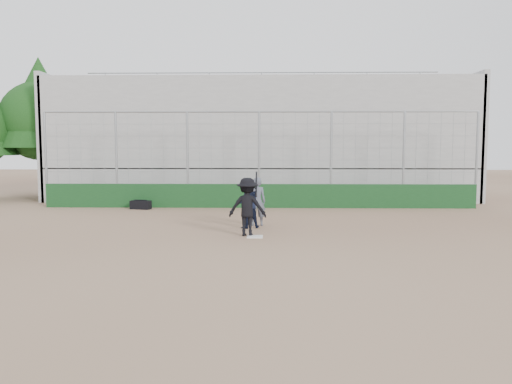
{
  "coord_description": "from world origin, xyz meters",
  "views": [
    {
      "loc": [
        0.35,
        -13.84,
        2.48
      ],
      "look_at": [
        0.0,
        1.4,
        1.15
      ],
      "focal_mm": 35.0,
      "sensor_mm": 36.0,
      "label": 1
    }
  ],
  "objects_px": {
    "batter_at_plate": "(247,207)",
    "catcher_crouched": "(248,212)",
    "umpire": "(257,204)",
    "equipment_bag": "(141,205)"
  },
  "relations": [
    {
      "from": "batter_at_plate",
      "to": "equipment_bag",
      "type": "relative_size",
      "value": 2.06
    },
    {
      "from": "umpire",
      "to": "equipment_bag",
      "type": "bearing_deg",
      "value": -45.94
    },
    {
      "from": "batter_at_plate",
      "to": "equipment_bag",
      "type": "bearing_deg",
      "value": 127.04
    },
    {
      "from": "batter_at_plate",
      "to": "catcher_crouched",
      "type": "bearing_deg",
      "value": 91.81
    },
    {
      "from": "catcher_crouched",
      "to": "umpire",
      "type": "height_order",
      "value": "umpire"
    },
    {
      "from": "umpire",
      "to": "equipment_bag",
      "type": "xyz_separation_m",
      "value": [
        -4.86,
        4.27,
        -0.53
      ]
    },
    {
      "from": "catcher_crouched",
      "to": "umpire",
      "type": "xyz_separation_m",
      "value": [
        0.27,
        0.54,
        0.18
      ]
    },
    {
      "from": "batter_at_plate",
      "to": "equipment_bag",
      "type": "xyz_separation_m",
      "value": [
        -4.63,
        6.14,
        -0.65
      ]
    },
    {
      "from": "catcher_crouched",
      "to": "equipment_bag",
      "type": "distance_m",
      "value": 6.66
    },
    {
      "from": "catcher_crouched",
      "to": "batter_at_plate",
      "type": "bearing_deg",
      "value": -88.19
    }
  ]
}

